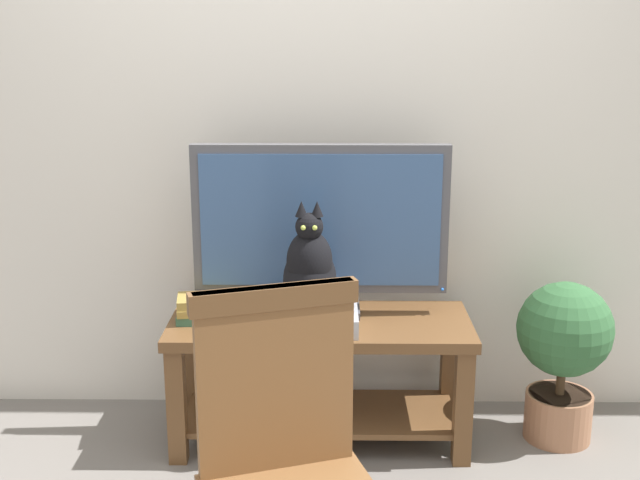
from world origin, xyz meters
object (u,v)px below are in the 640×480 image
Objects in this scene: media_box at (310,321)px; potted_plant at (563,348)px; cat at (310,271)px; tv_stand at (320,359)px; tv at (320,224)px; wooden_chair at (287,459)px; book_stack at (207,308)px.

media_box is 0.55× the size of potted_plant.
tv_stand is at bearing 72.38° from cat.
tv is 1.00× the size of wooden_chair.
wooden_chair is 1.52× the size of potted_plant.
tv reaches higher than book_stack.
potted_plant is (0.99, 0.02, 0.04)m from tv_stand.
tv_stand is 0.23m from media_box.
wooden_chair is at bearing -93.13° from tv.
media_box is at bearing 94.17° from cat.
wooden_chair reaches higher than tv_stand.
media_box is 0.36× the size of wooden_chair.
tv_stand is 0.50m from book_stack.
potted_plant is (1.06, 1.22, -0.19)m from wooden_chair.
cat is at bearing -107.62° from tv_stand.
book_stack is (-0.38, 1.20, -0.02)m from wooden_chair.
cat is (-0.04, -0.12, 0.41)m from tv_stand.
book_stack is (-0.42, 0.10, 0.01)m from media_box.
wooden_chair is at bearing -131.05° from potted_plant.
tv_stand is 1.79× the size of potted_plant.
media_box is at bearing -13.57° from book_stack.
book_stack is (-0.45, -0.00, 0.22)m from tv_stand.
media_box is 0.83× the size of cat.
tv is 1.34m from wooden_chair.
potted_plant is at bearing 0.88° from tv_stand.
media_box is at bearing -110.51° from tv_stand.
wooden_chair reaches higher than book_stack.
wooden_chair is at bearing -91.69° from media_box.
potted_plant is at bearing 48.95° from wooden_chair.
cat is (0.00, -0.01, 0.21)m from media_box.
book_stack is (-0.42, 0.12, -0.19)m from cat.
book_stack is at bearing -179.28° from potted_plant.
tv_stand is at bearing 86.62° from wooden_chair.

